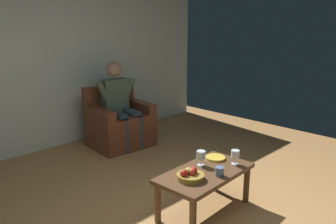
# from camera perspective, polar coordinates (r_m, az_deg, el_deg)

# --- Properties ---
(wall_back) EXTENTS (6.09, 0.06, 2.60)m
(wall_back) POSITION_cam_1_polar(r_m,az_deg,el_deg) (5.02, -21.16, 8.38)
(wall_back) COLOR silver
(wall_back) RESTS_ON ground
(armchair) EXTENTS (0.88, 0.77, 0.88)m
(armchair) POSITION_cam_1_polar(r_m,az_deg,el_deg) (5.07, -8.20, -2.08)
(armchair) COLOR brown
(armchair) RESTS_ON ground
(person_seated) EXTENTS (0.65, 0.61, 1.23)m
(person_seated) POSITION_cam_1_polar(r_m,az_deg,el_deg) (4.96, -8.17, 1.70)
(person_seated) COLOR #4A5E4A
(person_seated) RESTS_ON ground
(coffee_table) EXTENTS (0.99, 0.54, 0.42)m
(coffee_table) POSITION_cam_1_polar(r_m,az_deg,el_deg) (3.28, 6.22, -10.86)
(coffee_table) COLOR brown
(coffee_table) RESTS_ON ground
(wine_glass_near) EXTENTS (0.08, 0.08, 0.15)m
(wine_glass_near) POSITION_cam_1_polar(r_m,az_deg,el_deg) (3.41, 11.18, -7.03)
(wine_glass_near) COLOR silver
(wine_glass_near) RESTS_ON coffee_table
(wine_glass_far) EXTENTS (0.09, 0.09, 0.15)m
(wine_glass_far) POSITION_cam_1_polar(r_m,az_deg,el_deg) (3.33, 5.54, -7.24)
(wine_glass_far) COLOR silver
(wine_glass_far) RESTS_ON coffee_table
(fruit_bowl) EXTENTS (0.25, 0.25, 0.11)m
(fruit_bowl) POSITION_cam_1_polar(r_m,az_deg,el_deg) (3.07, 3.73, -10.51)
(fruit_bowl) COLOR olive
(fruit_bowl) RESTS_ON coffee_table
(decorative_dish) EXTENTS (0.20, 0.20, 0.02)m
(decorative_dish) POSITION_cam_1_polar(r_m,az_deg,el_deg) (3.53, 7.94, -7.61)
(decorative_dish) COLOR gold
(decorative_dish) RESTS_ON coffee_table
(candle_jar) EXTENTS (0.08, 0.08, 0.08)m
(candle_jar) POSITION_cam_1_polar(r_m,az_deg,el_deg) (3.16, 8.61, -9.81)
(candle_jar) COLOR slate
(candle_jar) RESTS_ON coffee_table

